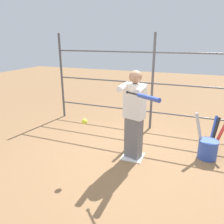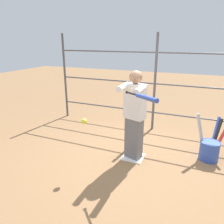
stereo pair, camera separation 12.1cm
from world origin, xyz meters
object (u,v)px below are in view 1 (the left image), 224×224
at_px(bat_bucket, 208,147).
at_px(batter, 134,113).
at_px(softball_in_flight, 85,122).
at_px(baseball_bat_swinging, 145,97).

bearing_deg(bat_bucket, batter, 22.10).
bearing_deg(softball_in_flight, batter, -135.39).
height_order(softball_in_flight, bat_bucket, softball_in_flight).
distance_m(baseball_bat_swinging, softball_in_flight, 1.18).
distance_m(baseball_bat_swinging, bat_bucket, 2.06).
height_order(batter, bat_bucket, batter).
bearing_deg(baseball_bat_swinging, bat_bucket, -127.43).
bearing_deg(baseball_bat_swinging, softball_in_flight, -5.19).
distance_m(batter, baseball_bat_swinging, 0.99).
height_order(batter, softball_in_flight, batter).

